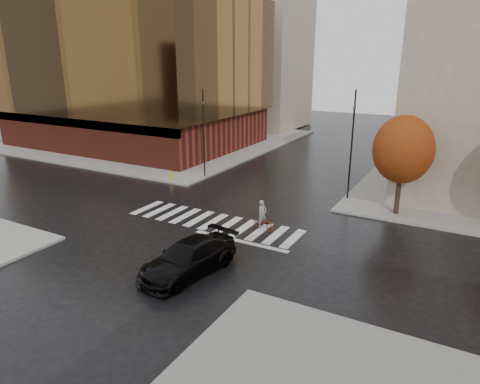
% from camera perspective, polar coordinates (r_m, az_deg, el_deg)
% --- Properties ---
extents(ground, '(120.00, 120.00, 0.00)m').
position_cam_1_polar(ground, '(27.13, -4.15, -4.32)').
color(ground, black).
rests_on(ground, ground).
extents(sidewalk_nw, '(30.00, 30.00, 0.15)m').
position_cam_1_polar(sidewalk_nw, '(55.51, -10.54, 6.91)').
color(sidewalk_nw, gray).
rests_on(sidewalk_nw, ground).
extents(crosswalk, '(12.00, 3.00, 0.01)m').
position_cam_1_polar(crosswalk, '(27.51, -3.58, -3.97)').
color(crosswalk, silver).
rests_on(crosswalk, ground).
extents(office_glass, '(27.00, 19.00, 16.00)m').
position_cam_1_polar(office_glass, '(53.02, -14.04, 15.14)').
color(office_glass, maroon).
rests_on(office_glass, sidewalk_nw).
extents(building_nw_far, '(14.00, 12.00, 20.00)m').
position_cam_1_polar(building_nw_far, '(65.24, 1.91, 17.65)').
color(building_nw_far, gray).
rests_on(building_nw_far, sidewalk_nw).
extents(tree_ne_a, '(3.80, 3.80, 6.50)m').
position_cam_1_polar(tree_ne_a, '(29.19, 20.92, 5.28)').
color(tree_ne_a, black).
rests_on(tree_ne_a, sidewalk_ne).
extents(sedan, '(3.14, 5.81, 1.60)m').
position_cam_1_polar(sedan, '(21.07, -6.90, -8.75)').
color(sedan, black).
rests_on(sedan, ground).
extents(cyclist, '(1.72, 1.08, 1.84)m').
position_cam_1_polar(cyclist, '(26.13, 3.11, -3.69)').
color(cyclist, maroon).
rests_on(cyclist, ground).
extents(traffic_light_nw, '(0.22, 0.19, 7.43)m').
position_cam_1_polar(traffic_light_nw, '(36.60, -4.88, 8.57)').
color(traffic_light_nw, black).
rests_on(traffic_light_nw, sidewalk_nw).
extents(traffic_light_ne, '(0.17, 0.20, 7.81)m').
position_cam_1_polar(traffic_light_ne, '(31.40, 14.74, 7.05)').
color(traffic_light_ne, black).
rests_on(traffic_light_ne, sidewalk_ne).
extents(fire_hydrant, '(0.26, 0.26, 0.73)m').
position_cam_1_polar(fire_hydrant, '(36.45, -9.19, 2.18)').
color(fire_hydrant, yellow).
rests_on(fire_hydrant, sidewalk_nw).
extents(manhole, '(0.81, 0.81, 0.01)m').
position_cam_1_polar(manhole, '(27.32, 3.66, -4.13)').
color(manhole, '#3D2C15').
rests_on(manhole, ground).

